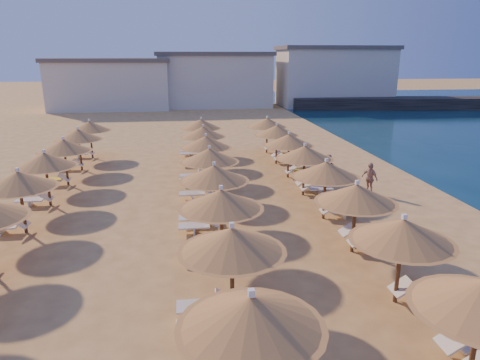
{
  "coord_description": "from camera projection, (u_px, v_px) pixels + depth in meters",
  "views": [
    {
      "loc": [
        -3.23,
        -14.82,
        6.84
      ],
      "look_at": [
        -0.81,
        4.0,
        1.3
      ],
      "focal_mm": 32.0,
      "sensor_mm": 36.0,
      "label": 1
    }
  ],
  "objects": [
    {
      "name": "ground",
      "position": [
        274.0,
        241.0,
        16.42
      ],
      "size": [
        220.0,
        220.0,
        0.0
      ],
      "primitive_type": "plane",
      "color": "#E4B264",
      "rests_on": "ground"
    },
    {
      "name": "jetty",
      "position": [
        406.0,
        103.0,
        56.68
      ],
      "size": [
        30.26,
        7.25,
        1.5
      ],
      "primitive_type": "cube",
      "rotation": [
        0.0,
        0.0,
        -0.11
      ],
      "color": "black",
      "rests_on": "ground"
    },
    {
      "name": "hotel_blocks",
      "position": [
        230.0,
        79.0,
        58.51
      ],
      "size": [
        45.98,
        9.81,
        8.1
      ],
      "color": "beige",
      "rests_on": "ground"
    },
    {
      "name": "parasol_row_east",
      "position": [
        340.0,
        181.0,
        16.47
      ],
      "size": [
        2.91,
        32.68,
        2.69
      ],
      "color": "brown",
      "rests_on": "ground"
    },
    {
      "name": "parasol_row_west",
      "position": [
        217.0,
        186.0,
        15.89
      ],
      "size": [
        2.91,
        32.68,
        2.69
      ],
      "color": "brown",
      "rests_on": "ground"
    },
    {
      "name": "parasol_row_inland",
      "position": [
        33.0,
        170.0,
        18.11
      ],
      "size": [
        2.91,
        26.07,
        2.69
      ],
      "color": "brown",
      "rests_on": "ground"
    },
    {
      "name": "loungers",
      "position": [
        219.0,
        226.0,
        16.93
      ],
      "size": [
        15.35,
        30.4,
        0.66
      ],
      "color": "silver",
      "rests_on": "ground"
    },
    {
      "name": "beachgoer_b",
      "position": [
        328.0,
        173.0,
        22.32
      ],
      "size": [
        1.16,
        1.16,
        1.9
      ],
      "primitive_type": "imported",
      "rotation": [
        0.0,
        0.0,
        -0.8
      ],
      "color": "tan",
      "rests_on": "ground"
    },
    {
      "name": "beachgoer_c",
      "position": [
        369.0,
        178.0,
        21.78
      ],
      "size": [
        0.8,
        1.03,
        1.64
      ],
      "primitive_type": "imported",
      "rotation": [
        0.0,
        0.0,
        -1.08
      ],
      "color": "tan",
      "rests_on": "ground"
    }
  ]
}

